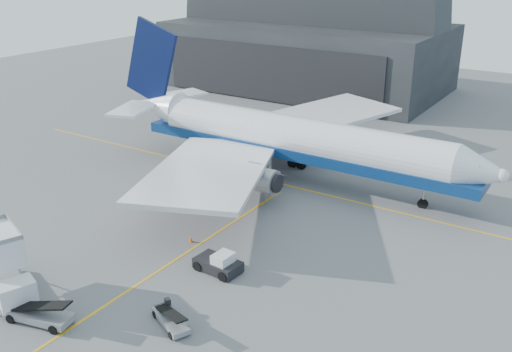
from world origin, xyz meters
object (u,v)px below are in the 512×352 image
Objects in this scene: airliner at (284,137)px; catering_truck at (3,264)px; belt_loader_a at (38,314)px; pushback_tug at (219,264)px; belt_loader_b at (171,319)px.

catering_truck is at bearing -99.51° from airliner.
airliner is at bearing 76.11° from belt_loader_a.
pushback_tug is 0.73× the size of belt_loader_a.
airliner is 33.32m from catering_truck.
airliner is 34.09m from belt_loader_a.
pushback_tug is at bearing 64.42° from catering_truck.
belt_loader_b is at bearing -75.57° from pushback_tug.
catering_truck is at bearing -131.91° from pushback_tug.
belt_loader_a is (-0.41, -33.84, -4.13)m from airliner.
belt_loader_b is (7.73, -29.02, -4.27)m from airliner.
pushback_tug is at bearing -73.53° from airliner.
belt_loader_b is (1.43, -7.70, -0.18)m from pushback_tug.
belt_loader_b is at bearing -75.08° from airliner.
pushback_tug is (6.31, -21.33, -4.09)m from airliner.
catering_truck is 16.55m from pushback_tug.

